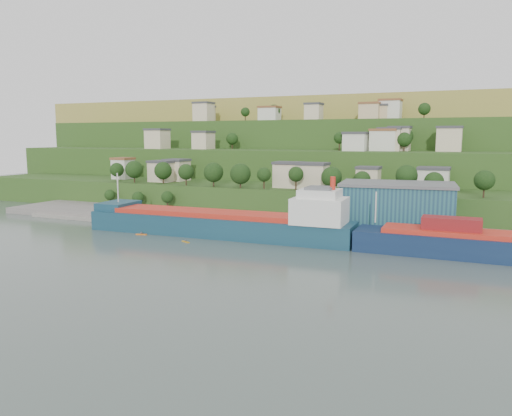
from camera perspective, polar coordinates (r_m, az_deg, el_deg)
The scene contains 10 objects.
ground at distance 132.94m, azimuth -6.36°, elevation -3.86°, with size 500.00×500.00×0.00m, color #45544E.
quay at distance 150.10m, azimuth 5.70°, elevation -2.47°, with size 220.00×26.00×4.00m, color slate.
pebble_beach at distance 182.56m, azimuth -17.93°, elevation -0.92°, with size 40.00×18.00×2.40m, color slate.
hillside at distance 289.90m, azimuth 10.59°, elevation 2.59°, with size 360.00×211.47×96.00m.
cargo_ship_near at distance 139.36m, azimuth -3.57°, elevation -1.94°, with size 77.65×15.01×19.86m.
warehouse at distance 145.97m, azimuth 15.79°, elevation 0.32°, with size 32.79×22.08×12.80m.
caravan at distance 178.92m, azimuth -16.99°, elevation -0.17°, with size 6.63×2.76×3.10m, color white.
dinghy at distance 172.60m, azimuth -15.23°, elevation -0.77°, with size 4.22×1.58×0.84m, color silver.
kayak_orange at distance 145.27m, azimuth -12.97°, elevation -2.90°, with size 3.23×1.40×0.80m.
kayak_yellow at distance 133.09m, azimuth -8.06°, elevation -3.79°, with size 2.86×1.55×0.72m.
Camera 1 is at (65.47, -112.36, 27.61)m, focal length 35.00 mm.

